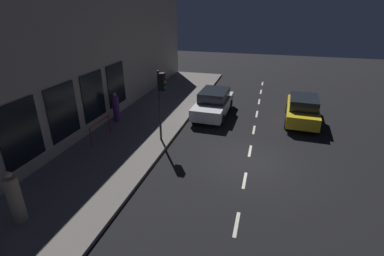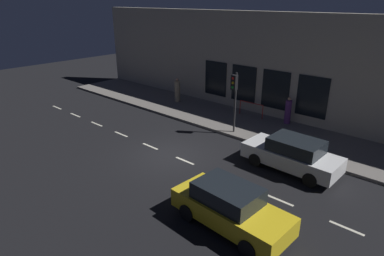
# 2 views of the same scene
# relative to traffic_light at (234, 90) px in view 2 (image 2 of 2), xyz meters

# --- Properties ---
(ground_plane) EXTENTS (60.00, 60.00, 0.00)m
(ground_plane) POSITION_rel_traffic_light_xyz_m (-4.39, 0.79, -2.75)
(ground_plane) COLOR black
(sidewalk) EXTENTS (4.50, 32.00, 0.15)m
(sidewalk) POSITION_rel_traffic_light_xyz_m (1.86, 0.79, -2.68)
(sidewalk) COLOR slate
(sidewalk) RESTS_ON ground
(building_facade) EXTENTS (0.65, 32.00, 6.83)m
(building_facade) POSITION_rel_traffic_light_xyz_m (4.41, 0.79, 0.65)
(building_facade) COLOR #B2A893
(building_facade) RESTS_ON ground
(lane_centre_line) EXTENTS (0.12, 27.20, 0.01)m
(lane_centre_line) POSITION_rel_traffic_light_xyz_m (-4.39, -0.21, -2.75)
(lane_centre_line) COLOR beige
(lane_centre_line) RESTS_ON ground
(traffic_light) EXTENTS (0.45, 0.32, 3.56)m
(traffic_light) POSITION_rel_traffic_light_xyz_m (0.00, 0.00, 0.00)
(traffic_light) COLOR #2D2D30
(traffic_light) RESTS_ON sidewalk
(parked_car_0) EXTENTS (2.03, 4.51, 1.58)m
(parked_car_0) POSITION_rel_traffic_light_xyz_m (-1.68, -4.55, -1.96)
(parked_car_0) COLOR silver
(parked_car_0) RESTS_ON ground
(parked_car_1) EXTENTS (2.01, 4.40, 1.58)m
(parked_car_1) POSITION_rel_traffic_light_xyz_m (-7.02, -4.81, -1.96)
(parked_car_1) COLOR gold
(parked_car_1) RESTS_ON ground
(pedestrian_0) EXTENTS (0.39, 0.39, 1.72)m
(pedestrian_0) POSITION_rel_traffic_light_xyz_m (3.57, -1.71, -1.81)
(pedestrian_0) COLOR #5B2D70
(pedestrian_0) RESTS_ON sidewalk
(pedestrian_1) EXTENTS (0.58, 0.58, 1.83)m
(pedestrian_1) POSITION_rel_traffic_light_xyz_m (2.35, 6.81, -1.76)
(pedestrian_1) COLOR gray
(pedestrian_1) RESTS_ON sidewalk
(red_railing) EXTENTS (0.05, 1.80, 0.97)m
(red_railing) POSITION_rel_traffic_light_xyz_m (3.14, 0.71, -1.90)
(red_railing) COLOR red
(red_railing) RESTS_ON sidewalk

